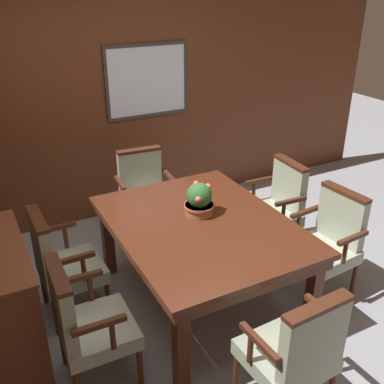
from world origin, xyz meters
TOP-DOWN VIEW (x-y plane):
  - ground_plane at (0.00, 0.00)m, footprint 14.00×14.00m
  - wall_back at (0.00, 1.94)m, footprint 7.20×0.08m
  - dining_table at (0.16, 0.08)m, footprint 1.31×1.69m
  - chair_right_far at (1.19, 0.43)m, footprint 0.50×0.56m
  - chair_left_near at (-0.90, -0.31)m, footprint 0.48×0.55m
  - chair_head_far at (0.16, 1.29)m, footprint 0.57×0.51m
  - chair_right_near at (1.18, -0.29)m, footprint 0.51×0.57m
  - chair_left_far at (-0.88, 0.44)m, footprint 0.48×0.55m
  - chair_head_near at (0.13, -1.13)m, footprint 0.56×0.49m
  - potted_plant at (0.21, 0.21)m, footprint 0.25×0.25m
  - sideboard_cabinet at (-1.35, 0.12)m, footprint 0.44×1.03m

SIDE VIEW (x-z plane):
  - ground_plane at x=0.00m, z-range 0.00..0.00m
  - sideboard_cabinet at x=-1.35m, z-range 0.00..0.93m
  - chair_right_far at x=1.19m, z-range 0.04..0.96m
  - chair_left_near at x=-0.90m, z-range 0.04..0.96m
  - chair_head_far at x=0.16m, z-range 0.04..0.96m
  - chair_right_near at x=1.18m, z-range 0.04..0.96m
  - chair_left_far at x=-0.88m, z-range 0.04..0.96m
  - chair_head_near at x=0.13m, z-range 0.04..0.96m
  - dining_table at x=0.16m, z-range 0.28..1.04m
  - potted_plant at x=0.21m, z-range 0.73..1.02m
  - wall_back at x=0.00m, z-range 0.00..2.45m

